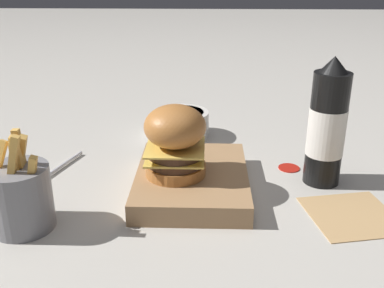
{
  "coord_description": "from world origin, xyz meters",
  "views": [
    {
      "loc": [
        -0.72,
        -0.03,
        0.38
      ],
      "look_at": [
        -0.02,
        -0.01,
        0.09
      ],
      "focal_mm": 42.0,
      "sensor_mm": 36.0,
      "label": 1
    }
  ],
  "objects_px": {
    "ketchup_bottle": "(327,127)",
    "fries_basket": "(20,196)",
    "burger": "(175,140)",
    "side_bowl": "(181,124)",
    "spoon": "(44,178)",
    "serving_board": "(192,180)"
  },
  "relations": [
    {
      "from": "serving_board",
      "to": "fries_basket",
      "type": "distance_m",
      "value": 0.28
    },
    {
      "from": "fries_basket",
      "to": "spoon",
      "type": "height_order",
      "value": "fries_basket"
    },
    {
      "from": "spoon",
      "to": "ketchup_bottle",
      "type": "bearing_deg",
      "value": 109.22
    },
    {
      "from": "ketchup_bottle",
      "to": "serving_board",
      "type": "bearing_deg",
      "value": 99.08
    },
    {
      "from": "fries_basket",
      "to": "serving_board",
      "type": "bearing_deg",
      "value": -62.9
    },
    {
      "from": "ketchup_bottle",
      "to": "fries_basket",
      "type": "distance_m",
      "value": 0.51
    },
    {
      "from": "serving_board",
      "to": "spoon",
      "type": "bearing_deg",
      "value": 84.84
    },
    {
      "from": "burger",
      "to": "side_bowl",
      "type": "bearing_deg",
      "value": 1.03
    },
    {
      "from": "burger",
      "to": "ketchup_bottle",
      "type": "relative_size",
      "value": 0.53
    },
    {
      "from": "serving_board",
      "to": "side_bowl",
      "type": "height_order",
      "value": "side_bowl"
    },
    {
      "from": "fries_basket",
      "to": "side_bowl",
      "type": "xyz_separation_m",
      "value": [
        0.38,
        -0.22,
        -0.02
      ]
    },
    {
      "from": "serving_board",
      "to": "burger",
      "type": "xyz_separation_m",
      "value": [
        -0.01,
        0.03,
        0.08
      ]
    },
    {
      "from": "ketchup_bottle",
      "to": "side_bowl",
      "type": "height_order",
      "value": "ketchup_bottle"
    },
    {
      "from": "serving_board",
      "to": "spoon",
      "type": "relative_size",
      "value": 1.42
    },
    {
      "from": "ketchup_bottle",
      "to": "side_bowl",
      "type": "xyz_separation_m",
      "value": [
        0.21,
        0.26,
        -0.07
      ]
    },
    {
      "from": "burger",
      "to": "side_bowl",
      "type": "xyz_separation_m",
      "value": [
        0.26,
        0.0,
        -0.07
      ]
    },
    {
      "from": "side_bowl",
      "to": "burger",
      "type": "bearing_deg",
      "value": -178.97
    },
    {
      "from": "serving_board",
      "to": "side_bowl",
      "type": "xyz_separation_m",
      "value": [
        0.25,
        0.03,
        0.01
      ]
    },
    {
      "from": "ketchup_bottle",
      "to": "side_bowl",
      "type": "distance_m",
      "value": 0.35
    },
    {
      "from": "spoon",
      "to": "burger",
      "type": "bearing_deg",
      "value": 99.08
    },
    {
      "from": "fries_basket",
      "to": "spoon",
      "type": "relative_size",
      "value": 0.89
    },
    {
      "from": "serving_board",
      "to": "fries_basket",
      "type": "height_order",
      "value": "fries_basket"
    }
  ]
}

